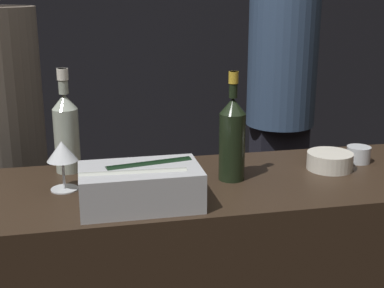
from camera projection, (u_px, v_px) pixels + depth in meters
wall_back_chalkboard at (123, 16)px, 3.92m from camera, size 6.40×0.06×2.80m
ice_bin_with_bottles at (141, 184)px, 1.50m from camera, size 0.34×0.20×0.12m
bowl_white at (330, 160)px, 1.81m from camera, size 0.15×0.15×0.06m
wine_glass at (62, 153)px, 1.60m from camera, size 0.09×0.09×0.15m
candle_votive at (358, 154)px, 1.88m from camera, size 0.08×0.08×0.06m
white_wine_bottle at (66, 130)px, 1.76m from camera, size 0.08×0.08×0.35m
champagne_bottle at (232, 137)px, 1.68m from camera, size 0.08×0.08×0.35m
person_blond_tee at (281, 95)px, 3.02m from camera, size 0.39×0.39×1.83m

